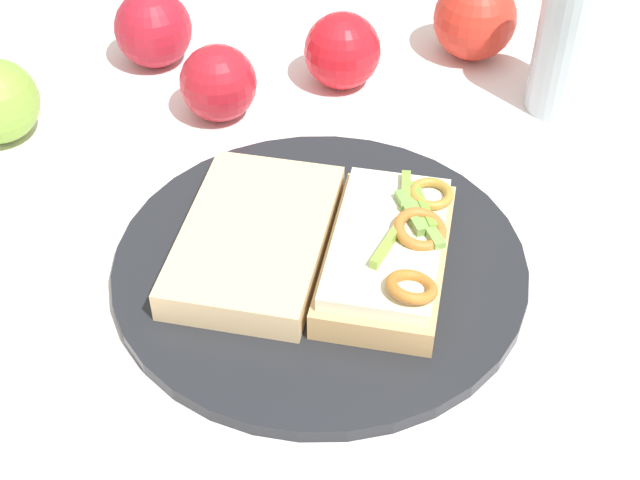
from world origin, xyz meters
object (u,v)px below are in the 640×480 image
(bread_slice_side, at_px, (255,239))
(apple_3, at_px, (153,29))
(apple_0, at_px, (475,19))
(apple_4, at_px, (342,51))
(plate, at_px, (320,265))
(sandwich, at_px, (389,251))
(drinking_glass, at_px, (573,46))
(apple_2, at_px, (218,83))

(bread_slice_side, height_order, apple_3, apple_3)
(apple_0, distance_m, apple_4, 0.14)
(apple_0, bearing_deg, plate, -145.05)
(sandwich, height_order, apple_4, apple_4)
(apple_0, relative_size, drinking_glass, 0.64)
(apple_4, distance_m, drinking_glass, 0.21)
(plate, xyz_separation_m, bread_slice_side, (-0.04, 0.03, 0.02))
(apple_0, xyz_separation_m, drinking_glass, (0.02, -0.11, 0.02))
(apple_2, xyz_separation_m, drinking_glass, (0.28, -0.14, 0.03))
(apple_0, bearing_deg, bread_slice_side, -152.78)
(plate, distance_m, apple_2, 0.22)
(plate, relative_size, drinking_glass, 2.46)
(bread_slice_side, relative_size, apple_2, 2.40)
(apple_0, relative_size, apple_3, 1.08)
(apple_3, bearing_deg, apple_4, -40.46)
(apple_0, distance_m, drinking_glass, 0.12)
(apple_2, relative_size, apple_4, 0.96)
(apple_2, bearing_deg, plate, -94.62)
(sandwich, xyz_separation_m, apple_0, (0.24, 0.23, 0.01))
(sandwich, relative_size, apple_0, 2.16)
(sandwich, bearing_deg, bread_slice_side, -89.83)
(plate, xyz_separation_m, apple_3, (-0.00, 0.33, 0.03))
(apple_2, bearing_deg, apple_4, -3.79)
(bread_slice_side, bearing_deg, apple_3, -146.51)
(apple_0, height_order, apple_3, apple_0)
(apple_3, bearing_deg, apple_0, -26.27)
(bread_slice_side, xyz_separation_m, apple_3, (0.04, 0.30, 0.01))
(apple_3, height_order, apple_4, apple_3)
(plate, distance_m, sandwich, 0.06)
(sandwich, height_order, drinking_glass, drinking_glass)
(apple_0, distance_m, apple_2, 0.26)
(apple_0, xyz_separation_m, apple_4, (-0.14, 0.02, -0.00))
(bread_slice_side, height_order, apple_4, apple_4)
(bread_slice_side, bearing_deg, sandwich, 90.45)
(apple_0, relative_size, apple_2, 1.17)
(apple_3, relative_size, apple_4, 1.04)
(sandwich, distance_m, apple_0, 0.33)
(apple_2, xyz_separation_m, apple_4, (0.12, -0.01, 0.00))
(sandwich, distance_m, apple_4, 0.26)
(drinking_glass, bearing_deg, apple_2, 154.02)
(apple_3, bearing_deg, plate, -89.91)
(plate, height_order, bread_slice_side, bread_slice_side)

